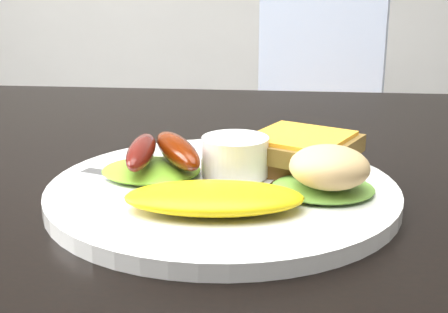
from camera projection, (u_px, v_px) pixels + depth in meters
dining_table at (198, 197)px, 0.55m from camera, size 1.20×0.80×0.04m
dining_chair at (320, 139)px, 1.80m from camera, size 0.49×0.49×0.05m
person at (325, 150)px, 0.99m from camera, size 0.49×0.35×1.29m
plate at (223, 192)px, 0.48m from camera, size 0.27×0.27×0.01m
lettuce_left at (151, 170)px, 0.50m from camera, size 0.08×0.08×0.01m
lettuce_right at (323, 188)px, 0.46m from camera, size 0.08×0.07×0.01m
omelette at (214, 198)px, 0.43m from camera, size 0.13×0.07×0.02m
sausage_a at (141, 152)px, 0.50m from camera, size 0.03×0.09×0.02m
sausage_b at (177, 150)px, 0.50m from camera, size 0.06×0.09×0.02m
ramekin at (235, 156)px, 0.50m from camera, size 0.06×0.06×0.03m
toast_a at (260, 156)px, 0.53m from camera, size 0.09×0.09×0.01m
toast_b at (301, 147)px, 0.51m from camera, size 0.11×0.11×0.01m
potato_salad at (329, 167)px, 0.45m from camera, size 0.07×0.07×0.03m
fork at (167, 185)px, 0.48m from camera, size 0.15×0.06×0.00m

